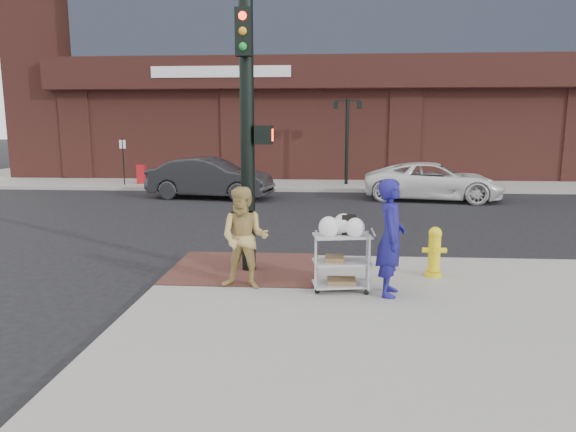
# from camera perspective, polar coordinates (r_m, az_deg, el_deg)

# --- Properties ---
(ground) EXTENTS (220.00, 220.00, 0.00)m
(ground) POSITION_cam_1_polar(r_m,az_deg,el_deg) (9.12, -1.91, -8.30)
(ground) COLOR black
(ground) RESTS_ON ground
(sidewalk_far) EXTENTS (65.00, 36.00, 0.15)m
(sidewalk_far) POSITION_cam_1_polar(r_m,az_deg,el_deg) (42.34, 19.92, 5.51)
(sidewalk_far) COLOR gray
(sidewalk_far) RESTS_ON ground
(brick_curb_ramp) EXTENTS (2.80, 2.40, 0.01)m
(brick_curb_ramp) POSITION_cam_1_polar(r_m,az_deg,el_deg) (10.01, -4.83, -5.75)
(brick_curb_ramp) COLOR #4C2B23
(brick_curb_ramp) RESTS_ON sidewalk_near
(lamp_post) EXTENTS (1.32, 0.22, 4.00)m
(lamp_post) POSITION_cam_1_polar(r_m,az_deg,el_deg) (24.65, 6.58, 9.26)
(lamp_post) COLOR black
(lamp_post) RESTS_ON sidewalk_far
(parking_sign) EXTENTS (0.05, 0.05, 2.20)m
(parking_sign) POSITION_cam_1_polar(r_m,az_deg,el_deg) (25.47, -17.82, 5.79)
(parking_sign) COLOR black
(parking_sign) RESTS_ON sidewalk_far
(traffic_signal_pole) EXTENTS (0.61, 0.51, 5.00)m
(traffic_signal_pole) POSITION_cam_1_polar(r_m,az_deg,el_deg) (9.50, -4.44, 9.76)
(traffic_signal_pole) COLOR black
(traffic_signal_pole) RESTS_ON sidewalk_near
(woman_blue) EXTENTS (0.56, 0.75, 1.89)m
(woman_blue) POSITION_cam_1_polar(r_m,az_deg,el_deg) (8.37, 11.36, -2.38)
(woman_blue) COLOR navy
(woman_blue) RESTS_ON sidewalk_near
(pedestrian_tan) EXTENTS (0.90, 0.74, 1.72)m
(pedestrian_tan) POSITION_cam_1_polar(r_m,az_deg,el_deg) (8.61, -4.85, -2.46)
(pedestrian_tan) COLOR tan
(pedestrian_tan) RESTS_ON sidewalk_near
(sedan_dark) EXTENTS (5.17, 2.49, 1.63)m
(sedan_dark) POSITION_cam_1_polar(r_m,az_deg,el_deg) (20.91, -8.63, 4.18)
(sedan_dark) COLOR black
(sedan_dark) RESTS_ON ground
(minivan_white) EXTENTS (5.66, 3.31, 1.48)m
(minivan_white) POSITION_cam_1_polar(r_m,az_deg,el_deg) (21.02, 15.85, 3.73)
(minivan_white) COLOR white
(minivan_white) RESTS_ON ground
(utility_cart) EXTENTS (1.00, 0.66, 1.28)m
(utility_cart) POSITION_cam_1_polar(r_m,az_deg,el_deg) (8.53, 6.01, -4.52)
(utility_cart) COLOR #ACACB1
(utility_cart) RESTS_ON sidewalk_near
(fire_hydrant) EXTENTS (0.43, 0.30, 0.92)m
(fire_hydrant) POSITION_cam_1_polar(r_m,az_deg,el_deg) (9.70, 15.95, -3.78)
(fire_hydrant) COLOR yellow
(fire_hydrant) RESTS_ON sidewalk_near
(newsbox_red) EXTENTS (0.40, 0.36, 0.92)m
(newsbox_red) POSITION_cam_1_polar(r_m,az_deg,el_deg) (25.75, -15.97, 4.49)
(newsbox_red) COLOR #A81318
(newsbox_red) RESTS_ON sidewalk_far
(newsbox_blue) EXTENTS (0.39, 0.35, 0.91)m
(newsbox_blue) POSITION_cam_1_polar(r_m,az_deg,el_deg) (24.92, -11.70, 4.49)
(newsbox_blue) COLOR #1B32B0
(newsbox_blue) RESTS_ON sidewalk_far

